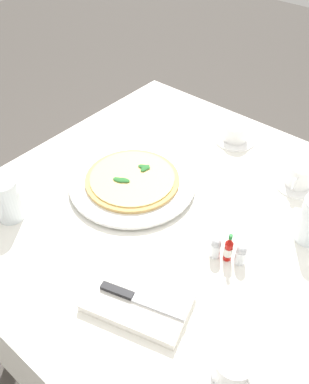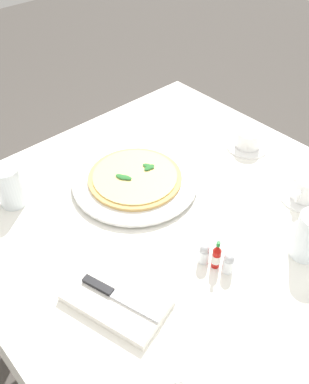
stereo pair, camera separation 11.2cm
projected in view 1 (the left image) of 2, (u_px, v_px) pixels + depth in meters
ground_plane at (170, 346)px, 1.61m from camera, size 8.00×8.00×0.00m
dining_table at (176, 245)px, 1.19m from camera, size 1.04×1.04×0.76m
pizza_plate at (133, 183)px, 1.16m from camera, size 0.36×0.36×0.02m
pizza at (132, 179)px, 1.15m from camera, size 0.27×0.27×0.02m
coffee_cup_near_left at (233, 368)px, 0.75m from camera, size 0.13×0.13×0.06m
coffee_cup_near_right at (299, 176)px, 1.15m from camera, size 0.13×0.13×0.07m
coffee_cup_right_edge at (236, 133)px, 1.31m from camera, size 0.13×0.13×0.06m
water_glass_far_left at (8, 202)px, 1.05m from camera, size 0.07×0.07×0.12m
napkin_folded at (137, 302)px, 0.88m from camera, size 0.25×0.19×0.02m
dinner_knife at (138, 299)px, 0.87m from camera, size 0.19×0.07×0.01m
hot_sauce_bottle at (228, 249)px, 0.95m from camera, size 0.02×0.02×0.08m
salt_shaker at (241, 255)px, 0.95m from camera, size 0.03×0.03×0.06m
pepper_shaker at (216, 248)px, 0.97m from camera, size 0.03×0.03×0.06m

